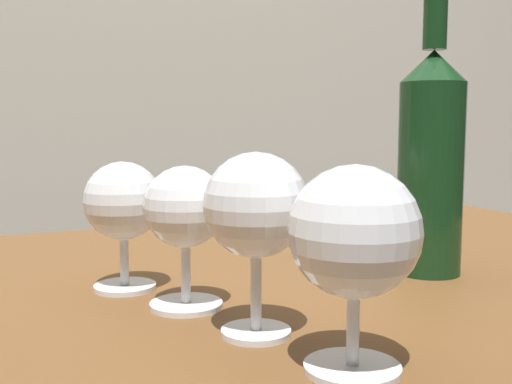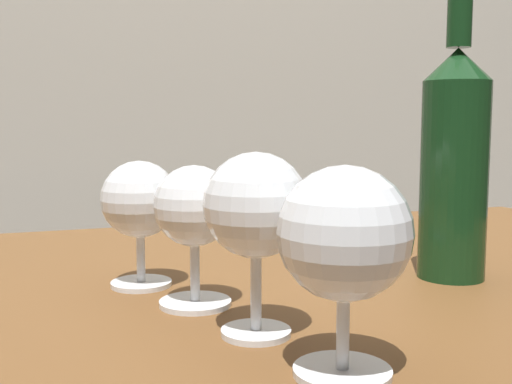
% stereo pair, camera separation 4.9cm
% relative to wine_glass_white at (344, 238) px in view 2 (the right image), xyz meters
% --- Properties ---
extents(dining_table, '(1.16, 0.77, 0.73)m').
position_rel_wine_glass_white_xyz_m(dining_table, '(0.10, 0.26, -0.20)').
color(dining_table, brown).
rests_on(dining_table, ground_plane).
extents(wine_glass_white, '(0.09, 0.09, 0.14)m').
position_rel_wine_glass_white_xyz_m(wine_glass_white, '(0.00, 0.00, 0.00)').
color(wine_glass_white, white).
rests_on(wine_glass_white, dining_table).
extents(wine_glass_amber, '(0.08, 0.08, 0.15)m').
position_rel_wine_glass_white_xyz_m(wine_glass_amber, '(-0.03, 0.09, 0.01)').
color(wine_glass_amber, white).
rests_on(wine_glass_amber, dining_table).
extents(wine_glass_pinot, '(0.08, 0.08, 0.13)m').
position_rel_wine_glass_white_xyz_m(wine_glass_pinot, '(-0.06, 0.19, -0.00)').
color(wine_glass_pinot, white).
rests_on(wine_glass_pinot, dining_table).
extents(wine_glass_merlot, '(0.08, 0.08, 0.13)m').
position_rel_wine_glass_white_xyz_m(wine_glass_merlot, '(-0.10, 0.28, -0.01)').
color(wine_glass_merlot, white).
rests_on(wine_glass_merlot, dining_table).
extents(wine_bottle, '(0.07, 0.07, 0.32)m').
position_rel_wine_glass_white_xyz_m(wine_bottle, '(0.23, 0.20, 0.04)').
color(wine_bottle, '#143819').
rests_on(wine_bottle, dining_table).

